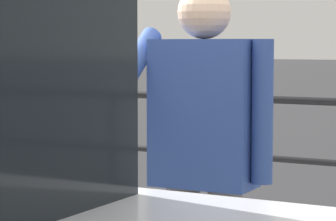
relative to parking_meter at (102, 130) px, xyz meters
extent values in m
cylinder|color=slate|center=(0.00, 0.00, 0.19)|extent=(0.16, 0.16, 0.30)
sphere|color=silver|center=(0.00, 0.00, 0.37)|extent=(0.15, 0.15, 0.15)
cube|color=black|center=(0.01, -0.08, 0.26)|extent=(0.09, 0.01, 0.07)
cube|color=white|center=(0.01, -0.08, 0.14)|extent=(0.10, 0.01, 0.09)
cube|color=#2D478C|center=(0.51, 0.03, 0.10)|extent=(0.45, 0.24, 0.64)
sphere|color=beige|center=(0.51, 0.03, 0.53)|extent=(0.23, 0.23, 0.23)
cylinder|color=#2D478C|center=(0.78, 0.04, 0.12)|extent=(0.09, 0.09, 0.60)
cylinder|color=#2D478C|center=(0.26, -0.19, 0.25)|extent=(0.11, 0.53, 0.44)
cylinder|color=black|center=(0.27, 2.74, -0.50)|extent=(24.00, 0.05, 0.05)
cylinder|color=black|center=(-2.50, 2.74, -0.55)|extent=(0.06, 0.06, 1.03)
cylinder|color=black|center=(-0.66, 2.74, -0.55)|extent=(0.06, 0.06, 1.03)
camera|label=1|loc=(2.01, -2.95, 0.39)|focal=83.17mm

